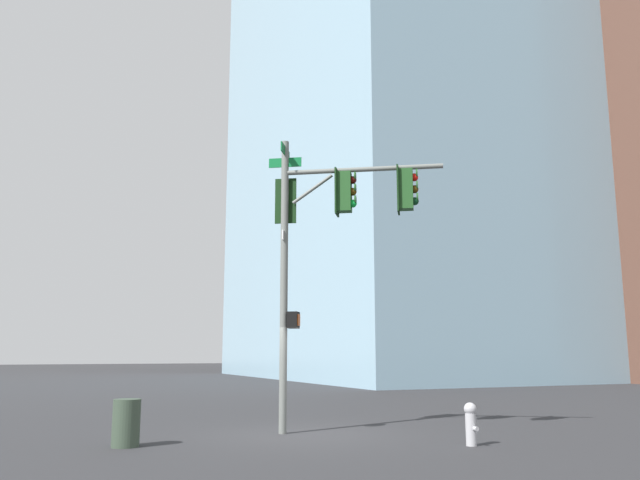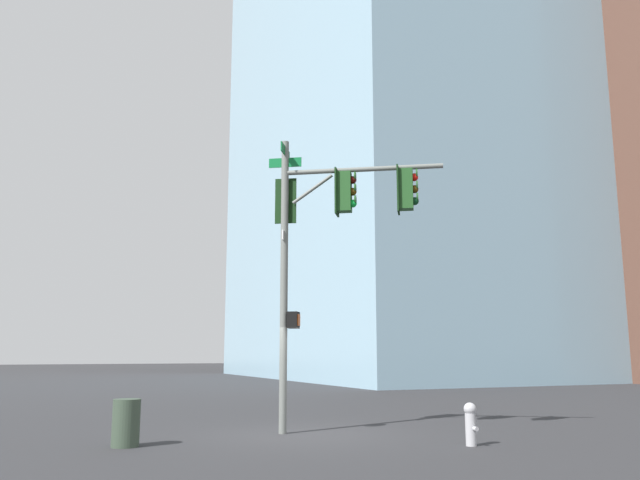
# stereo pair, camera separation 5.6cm
# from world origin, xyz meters

# --- Properties ---
(ground_plane) EXTENTS (200.00, 200.00, 0.00)m
(ground_plane) POSITION_xyz_m (0.00, 0.00, 0.00)
(ground_plane) COLOR #2D2D30
(signal_pole_assembly) EXTENTS (2.77, 3.68, 7.21)m
(signal_pole_assembly) POSITION_xyz_m (0.14, 0.50, 5.08)
(signal_pole_assembly) COLOR slate
(signal_pole_assembly) RESTS_ON ground_plane
(fire_hydrant) EXTENTS (0.34, 0.26, 0.87)m
(fire_hydrant) POSITION_xyz_m (3.09, 2.46, 0.47)
(fire_hydrant) COLOR #B2B2B7
(fire_hydrant) RESTS_ON ground_plane
(litter_bin) EXTENTS (0.56, 0.56, 0.95)m
(litter_bin) POSITION_xyz_m (0.36, -4.09, 0.47)
(litter_bin) COLOR #384738
(litter_bin) RESTS_ON ground_plane
(building_brick_nearside) EXTENTS (27.73, 17.20, 41.17)m
(building_brick_nearside) POSITION_xyz_m (-23.05, 36.53, 20.58)
(building_brick_nearside) COLOR brown
(building_brick_nearside) RESTS_ON ground_plane
(building_brick_midblock) EXTENTS (20.21, 16.52, 40.10)m
(building_brick_midblock) POSITION_xyz_m (-23.36, 39.75, 20.05)
(building_brick_midblock) COLOR brown
(building_brick_midblock) RESTS_ON ground_plane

